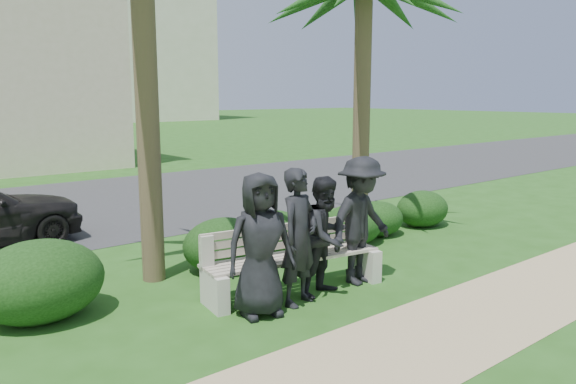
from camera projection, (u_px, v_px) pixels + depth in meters
name	position (u px, v px, depth m)	size (l,w,h in m)	color
ground	(356.00, 282.00, 7.95)	(160.00, 160.00, 0.00)	#235117
footpath	(468.00, 321.00, 6.58)	(30.00, 1.60, 0.01)	tan
asphalt_street	(124.00, 201.00, 14.04)	(160.00, 8.00, 0.01)	#2D2D30
park_bench	(293.00, 263.00, 7.50)	(2.58, 0.97, 0.87)	#A29988
man_a	(260.00, 245.00, 6.63)	(0.85, 0.55, 1.73)	black
man_b	(299.00, 237.00, 6.99)	(0.63, 0.42, 1.73)	black
man_c	(326.00, 236.00, 7.35)	(0.77, 0.60, 1.58)	black
man_d	(361.00, 221.00, 7.77)	(1.16, 0.66, 1.79)	black
hedge_a	(39.00, 279.00, 6.57)	(1.50, 1.24, 0.98)	black
hedge_b	(223.00, 243.00, 8.45)	(1.26, 1.04, 0.82)	black
hedge_c	(272.00, 234.00, 8.99)	(1.26, 1.04, 0.82)	black
hedge_d	(353.00, 223.00, 9.94)	(1.13, 0.94, 0.74)	black
hedge_e	(378.00, 218.00, 10.56)	(1.02, 0.84, 0.66)	black
hedge_f	(422.00, 208.00, 11.32)	(1.14, 0.94, 0.74)	black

